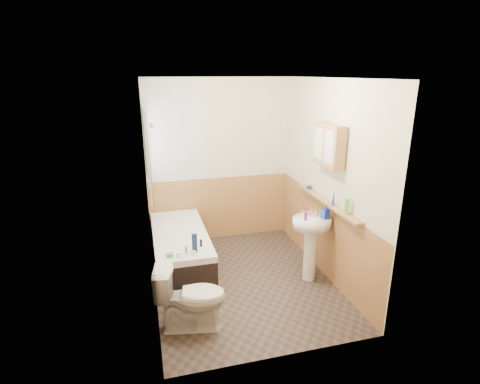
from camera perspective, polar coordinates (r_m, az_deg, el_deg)
name	(u,v)px	position (r m, az deg, el deg)	size (l,w,h in m)	color
floor	(243,280)	(4.96, 0.46, -13.28)	(2.80, 2.80, 0.00)	#312723
ceiling	(244,78)	(4.25, 0.54, 16.99)	(2.80, 2.80, 0.00)	white
wall_back	(219,162)	(5.77, -3.23, 4.63)	(2.20, 0.02, 2.50)	beige
wall_front	(288,235)	(3.19, 7.27, -6.54)	(2.20, 0.02, 2.50)	beige
wall_left	(148,195)	(4.30, -13.91, -0.48)	(0.02, 2.80, 2.50)	beige
wall_right	(328,181)	(4.85, 13.25, 1.63)	(0.02, 2.80, 2.50)	beige
wainscot_right	(322,236)	(5.09, 12.44, -6.52)	(0.01, 2.80, 1.00)	#B07E48
wainscot_front	(284,310)	(3.58, 6.65, -17.40)	(2.20, 0.01, 1.00)	#B07E48
wainscot_back	(220,208)	(5.97, -3.07, -2.45)	(2.20, 0.01, 1.00)	#B07E48
tile_cladding_left	(150,195)	(4.30, -13.62, -0.46)	(0.01, 2.80, 2.50)	white
tile_return_back	(169,131)	(5.56, -10.70, 9.10)	(0.75, 0.01, 1.50)	white
window	(147,144)	(5.13, -14.02, 7.04)	(0.03, 0.79, 0.99)	white
bathtub	(181,249)	(5.18, -9.05, -8.58)	(0.70, 1.65, 0.67)	black
shower_riser	(150,151)	(4.73, -13.57, 6.04)	(0.11, 0.08, 1.27)	silver
toilet	(191,297)	(4.03, -7.46, -15.60)	(0.40, 0.72, 0.71)	white
sink	(311,236)	(4.81, 10.79, -6.55)	(0.49, 0.40, 0.96)	white
pine_shelf	(326,202)	(4.78, 12.99, -1.45)	(0.10, 1.53, 0.03)	#B07E48
medicine_cabinet	(329,145)	(4.58, 13.39, 6.97)	(0.14, 0.55, 0.50)	#B07E48
foam_can	(347,206)	(4.36, 15.96, -2.08)	(0.06, 0.06, 0.19)	#59C647
green_bottle	(334,197)	(4.60, 14.08, -0.79)	(0.04, 0.04, 0.20)	#19339E
black_jar	(309,187)	(5.20, 10.47, 0.70)	(0.07, 0.07, 0.05)	navy
soap_bottle	(325,215)	(4.72, 12.86, -3.45)	(0.08, 0.18, 0.08)	#19339E
clear_bottle	(306,216)	(4.60, 9.98, -3.65)	(0.04, 0.04, 0.11)	purple
blue_gel	(195,243)	(4.48, -6.93, -7.68)	(0.06, 0.04, 0.22)	navy
cream_jar	(170,255)	(4.43, -10.65, -9.41)	(0.08, 0.08, 0.05)	#59C647
orange_bottle	(201,243)	(4.62, -5.96, -7.75)	(0.03, 0.03, 0.09)	black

